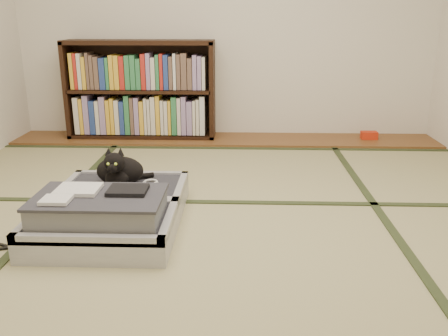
{
  "coord_description": "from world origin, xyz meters",
  "views": [
    {
      "loc": [
        0.15,
        -2.42,
        1.14
      ],
      "look_at": [
        0.05,
        0.35,
        0.25
      ],
      "focal_mm": 38.0,
      "sensor_mm": 36.0,
      "label": 1
    }
  ],
  "objects": [
    {
      "name": "floor",
      "position": [
        0.0,
        0.0,
        0.0
      ],
      "size": [
        4.5,
        4.5,
        0.0
      ],
      "primitive_type": "plane",
      "color": "tan",
      "rests_on": "ground"
    },
    {
      "name": "wood_strip",
      "position": [
        0.0,
        2.0,
        0.01
      ],
      "size": [
        4.0,
        0.5,
        0.02
      ],
      "primitive_type": "cube",
      "color": "brown",
      "rests_on": "ground"
    },
    {
      "name": "red_item",
      "position": [
        1.38,
        2.03,
        0.06
      ],
      "size": [
        0.15,
        0.09,
        0.07
      ],
      "primitive_type": "cube",
      "rotation": [
        0.0,
        0.0,
        0.01
      ],
      "color": "red",
      "rests_on": "wood_strip"
    },
    {
      "name": "tatami_borders",
      "position": [
        0.0,
        0.49,
        0.0
      ],
      "size": [
        4.0,
        4.5,
        0.01
      ],
      "color": "#2D381E",
      "rests_on": "ground"
    },
    {
      "name": "bookcase",
      "position": [
        -0.8,
        2.07,
        0.45
      ],
      "size": [
        1.4,
        0.32,
        0.92
      ],
      "color": "black",
      "rests_on": "wood_strip"
    },
    {
      "name": "suitcase",
      "position": [
        -0.57,
        0.01,
        0.1
      ],
      "size": [
        0.75,
        1.0,
        0.29
      ],
      "color": "#B5B5BA",
      "rests_on": "floor"
    },
    {
      "name": "cat",
      "position": [
        -0.59,
        0.3,
        0.24
      ],
      "size": [
        0.33,
        0.33,
        0.27
      ],
      "color": "black",
      "rests_on": "suitcase"
    },
    {
      "name": "cable_coil",
      "position": [
        -0.41,
        0.33,
        0.15
      ],
      "size": [
        0.1,
        0.1,
        0.02
      ],
      "color": "white",
      "rests_on": "suitcase"
    }
  ]
}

